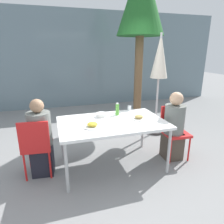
# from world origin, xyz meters

# --- Properties ---
(ground_plane) EXTENTS (24.00, 24.00, 0.00)m
(ground_plane) POSITION_xyz_m (0.00, 0.00, 0.00)
(ground_plane) COLOR gray
(building_facade) EXTENTS (10.00, 0.20, 3.00)m
(building_facade) POSITION_xyz_m (0.00, 3.93, 1.50)
(building_facade) COLOR slate
(building_facade) RESTS_ON ground
(dining_table) EXTENTS (1.61, 1.02, 0.75)m
(dining_table) POSITION_xyz_m (0.00, 0.00, 0.71)
(dining_table) COLOR white
(dining_table) RESTS_ON ground
(chair_left) EXTENTS (0.44, 0.44, 0.89)m
(chair_left) POSITION_xyz_m (-1.11, 0.04, 0.53)
(chair_left) COLOR red
(chair_left) RESTS_ON ground
(person_left) EXTENTS (0.34, 0.34, 1.15)m
(person_left) POSITION_xyz_m (-1.05, 0.11, 0.54)
(person_left) COLOR black
(person_left) RESTS_ON ground
(chair_right) EXTENTS (0.43, 0.43, 0.89)m
(chair_right) POSITION_xyz_m (1.11, 0.00, 0.53)
(chair_right) COLOR red
(chair_right) RESTS_ON ground
(person_right) EXTENTS (0.33, 0.33, 1.16)m
(person_right) POSITION_xyz_m (1.05, -0.07, 0.55)
(person_right) COLOR #473D33
(person_right) RESTS_ON ground
(closed_umbrella) EXTENTS (0.36, 0.36, 2.13)m
(closed_umbrella) POSITION_xyz_m (1.33, 1.00, 1.57)
(closed_umbrella) COLOR #333333
(closed_umbrella) RESTS_ON ground
(plate_0) EXTENTS (0.26, 0.26, 0.07)m
(plate_0) POSITION_xyz_m (-0.33, -0.14, 0.78)
(plate_0) COLOR white
(plate_0) RESTS_ON dining_table
(plate_1) EXTENTS (0.23, 0.23, 0.07)m
(plate_1) POSITION_xyz_m (0.44, -0.02, 0.78)
(plate_1) COLOR white
(plate_1) RESTS_ON dining_table
(bottle) EXTENTS (0.06, 0.06, 0.21)m
(bottle) POSITION_xyz_m (0.18, 0.28, 0.85)
(bottle) COLOR #51A338
(bottle) RESTS_ON dining_table
(drinking_cup) EXTENTS (0.06, 0.06, 0.09)m
(drinking_cup) POSITION_xyz_m (0.47, 0.45, 0.80)
(drinking_cup) COLOR white
(drinking_cup) RESTS_ON dining_table
(salad_bowl) EXTENTS (0.18, 0.18, 0.06)m
(salad_bowl) POSITION_xyz_m (-0.09, 0.27, 0.79)
(salad_bowl) COLOR white
(salad_bowl) RESTS_ON dining_table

